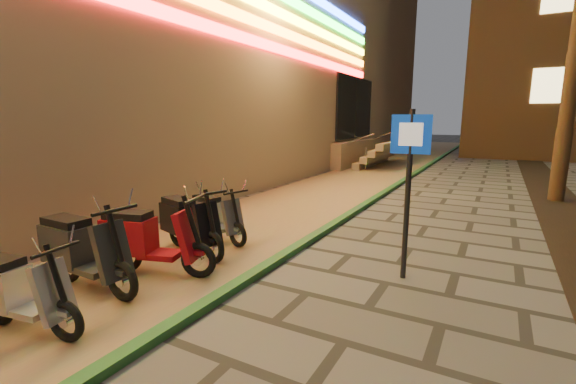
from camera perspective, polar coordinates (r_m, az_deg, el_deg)
The scene contains 8 objects.
parking_strip at distance 12.11m, azimuth 5.50°, elevation -0.06°, with size 3.40×60.00×0.01m, color #8C7251.
green_curb at distance 11.56m, azimuth 13.27°, elevation -0.60°, with size 0.18×60.00×0.10m, color #225D28.
pedestrian_sign at distance 5.57m, azimuth 17.48°, elevation 2.90°, with size 0.53×0.11×2.40m.
scooter_5 at distance 5.19m, azimuth -35.44°, elevation -11.82°, with size 1.49×0.62×1.04m.
scooter_6 at distance 5.94m, azimuth -28.41°, elevation -7.54°, with size 1.75×0.61×1.24m.
scooter_7 at distance 6.07m, azimuth -20.34°, elevation -6.58°, with size 1.72×0.90×1.22m.
scooter_8 at distance 6.88m, azimuth -14.78°, elevation -4.39°, with size 1.67×0.86×1.18m.
scooter_9 at distance 7.47m, azimuth -10.90°, elevation -3.48°, with size 1.49×0.75×1.05m.
Camera 1 is at (2.07, -0.95, 2.27)m, focal length 24.00 mm.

